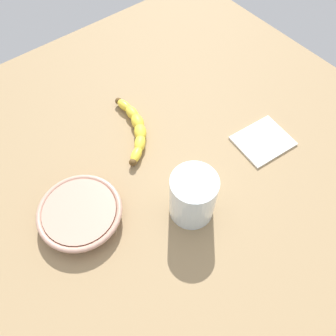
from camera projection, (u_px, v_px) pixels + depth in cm
name	position (u px, v px, depth cm)	size (l,w,h in cm)	color
wooden_tabletop	(170.00, 177.00, 79.48)	(120.00, 120.00, 3.00)	#8B714C
banana	(135.00, 128.00, 83.70)	(11.00, 20.02, 3.02)	yellow
smoothie_glass	(193.00, 197.00, 68.40)	(9.51, 9.51, 11.94)	silver
ceramic_bowl	(80.00, 213.00, 70.45)	(17.65, 17.65, 3.68)	tan
folded_napkin	(263.00, 141.00, 83.03)	(12.83, 10.77, 0.60)	white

